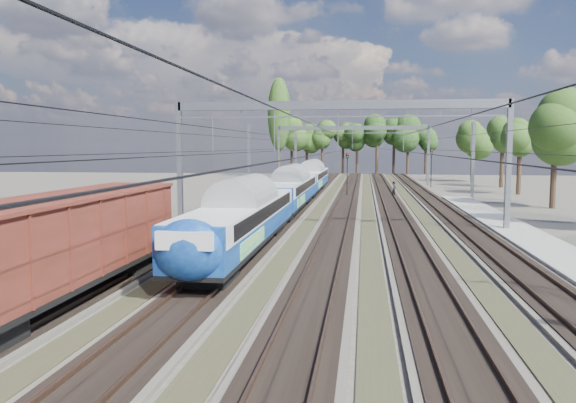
# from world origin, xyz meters

# --- Properties ---
(track_bed) EXTENTS (21.00, 130.00, 0.34)m
(track_bed) POSITION_xyz_m (-0.00, 45.00, 0.10)
(track_bed) COLOR #47423A
(track_bed) RESTS_ON ground
(platform) EXTENTS (3.00, 70.00, 0.30)m
(platform) POSITION_xyz_m (12.00, 20.00, 0.15)
(platform) COLOR gray
(platform) RESTS_ON ground
(catenary) EXTENTS (25.65, 130.00, 9.00)m
(catenary) POSITION_xyz_m (0.33, 52.69, 6.40)
(catenary) COLOR slate
(catenary) RESTS_ON ground
(tree_belt) EXTENTS (39.54, 100.76, 12.43)m
(tree_belt) POSITION_xyz_m (6.04, 90.24, 8.15)
(tree_belt) COLOR black
(tree_belt) RESTS_ON ground
(poplar) EXTENTS (4.40, 4.40, 19.04)m
(poplar) POSITION_xyz_m (-14.50, 98.00, 11.89)
(poplar) COLOR black
(poplar) RESTS_ON ground
(emu_train) EXTENTS (2.81, 59.46, 4.11)m
(emu_train) POSITION_xyz_m (-4.50, 38.97, 2.42)
(emu_train) COLOR black
(emu_train) RESTS_ON ground
(freight_boxcar) EXTENTS (3.12, 15.07, 3.89)m
(freight_boxcar) POSITION_xyz_m (-9.00, 9.37, 2.37)
(freight_boxcar) COLOR black
(freight_boxcar) RESTS_ON ground
(worker) EXTENTS (0.66, 0.79, 1.85)m
(worker) POSITION_xyz_m (5.32, 55.97, 0.92)
(worker) COLOR black
(worker) RESTS_ON ground
(signal_near) EXTENTS (0.36, 0.34, 5.09)m
(signal_near) POSITION_xyz_m (-0.09, 55.50, 3.22)
(signal_near) COLOR black
(signal_near) RESTS_ON ground
(signal_far) EXTENTS (0.36, 0.33, 5.38)m
(signal_far) POSITION_xyz_m (11.39, 72.86, 3.41)
(signal_far) COLOR black
(signal_far) RESTS_ON ground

